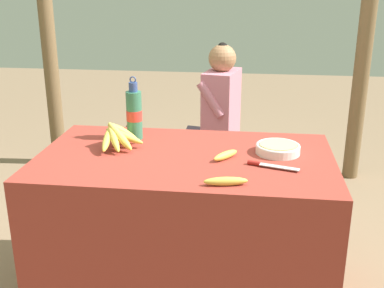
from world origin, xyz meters
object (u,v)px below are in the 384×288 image
at_px(knife, 266,165).
at_px(wooden_bench, 193,146).
at_px(banana_bunch_ripe, 118,134).
at_px(loose_banana_side, 226,155).
at_px(serving_bowl, 278,148).
at_px(water_bottle, 134,114).
at_px(loose_banana_front, 226,181).
at_px(seated_vendor, 215,110).
at_px(support_post_far, 369,11).
at_px(support_post_near, 45,8).
at_px(banana_bunch_green, 134,127).

height_order(knife, wooden_bench, knife).
height_order(banana_bunch_ripe, loose_banana_side, banana_bunch_ripe).
xyz_separation_m(serving_bowl, water_bottle, (-0.72, 0.13, 0.10)).
xyz_separation_m(loose_banana_front, seated_vendor, (-0.17, 1.54, -0.12)).
relative_size(serving_bowl, support_post_far, 0.08).
height_order(serving_bowl, seated_vendor, seated_vendor).
relative_size(water_bottle, support_post_near, 0.12).
relative_size(banana_bunch_ripe, seated_vendor, 0.26).
bearing_deg(banana_bunch_ripe, knife, -13.58).
bearing_deg(wooden_bench, serving_bowl, -64.68).
distance_m(seated_vendor, banana_bunch_green, 0.63).
bearing_deg(support_post_far, loose_banana_front, -114.44).
height_order(serving_bowl, loose_banana_side, serving_bowl).
xyz_separation_m(loose_banana_front, wooden_bench, (-0.33, 1.56, -0.41)).
relative_size(banana_bunch_green, support_post_far, 0.09).
bearing_deg(banana_bunch_ripe, banana_bunch_green, 100.89).
relative_size(banana_bunch_ripe, water_bottle, 0.90).
xyz_separation_m(wooden_bench, banana_bunch_green, (-0.44, 0.00, 0.12)).
height_order(banana_bunch_ripe, serving_bowl, banana_bunch_ripe).
xyz_separation_m(banana_bunch_ripe, loose_banana_front, (0.55, -0.39, -0.05)).
distance_m(loose_banana_side, wooden_bench, 1.36).
bearing_deg(seated_vendor, loose_banana_side, 108.47).
relative_size(loose_banana_front, seated_vendor, 0.16).
bearing_deg(banana_bunch_ripe, water_bottle, 71.78).
height_order(knife, seated_vendor, seated_vendor).
relative_size(knife, banana_bunch_green, 0.95).
bearing_deg(knife, banana_bunch_ripe, -176.98).
distance_m(wooden_bench, support_post_near, 1.61).
relative_size(wooden_bench, support_post_near, 0.67).
height_order(loose_banana_front, wooden_bench, loose_banana_front).
bearing_deg(knife, water_bottle, 171.11).
height_order(banana_bunch_ripe, support_post_near, support_post_near).
xyz_separation_m(water_bottle, loose_banana_side, (0.48, -0.24, -0.11)).
relative_size(banana_bunch_ripe, banana_bunch_green, 1.22).
height_order(water_bottle, knife, water_bottle).
height_order(water_bottle, loose_banana_front, water_bottle).
bearing_deg(wooden_bench, knife, -70.01).
distance_m(seated_vendor, support_post_far, 1.34).
xyz_separation_m(banana_bunch_green, support_post_far, (1.68, 0.44, 0.82)).
bearing_deg(loose_banana_front, support_post_near, 127.97).
bearing_deg(seated_vendor, serving_bowl, 120.55).
xyz_separation_m(loose_banana_front, banana_bunch_green, (-0.77, 1.56, -0.29)).
bearing_deg(knife, seated_vendor, 120.54).
distance_m(loose_banana_front, wooden_bench, 1.64).
height_order(loose_banana_side, banana_bunch_green, loose_banana_side).
relative_size(loose_banana_front, knife, 0.80).
height_order(wooden_bench, support_post_near, support_post_near).
xyz_separation_m(knife, wooden_bench, (-0.49, 1.34, -0.40)).
relative_size(loose_banana_side, support_post_far, 0.06).
height_order(wooden_bench, support_post_far, support_post_far).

